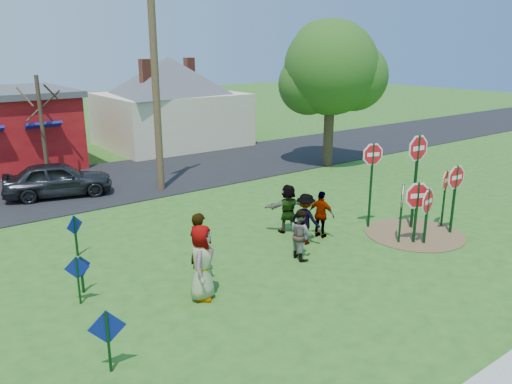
# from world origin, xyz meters

# --- Properties ---
(ground) EXTENTS (120.00, 120.00, 0.00)m
(ground) POSITION_xyz_m (0.00, 0.00, 0.00)
(ground) COLOR #295819
(ground) RESTS_ON ground
(road) EXTENTS (120.00, 7.50, 0.04)m
(road) POSITION_xyz_m (0.00, 11.50, 0.02)
(road) COLOR black
(road) RESTS_ON ground
(dirt_patch) EXTENTS (3.20, 3.20, 0.03)m
(dirt_patch) POSITION_xyz_m (4.50, -1.00, 0.01)
(dirt_patch) COLOR brown
(dirt_patch) RESTS_ON ground
(cream_house) EXTENTS (9.40, 9.40, 6.50)m
(cream_house) POSITION_xyz_m (5.50, 18.00, 2.92)
(cream_house) COLOR beige
(cream_house) RESTS_ON ground
(stop_sign_a) EXTENTS (1.06, 0.46, 2.13)m
(stop_sign_a) POSITION_xyz_m (3.83, -1.45, 1.42)
(stop_sign_a) COLOR #0E3315
(stop_sign_a) RESTS_ON ground
(stop_sign_b) EXTENTS (0.98, 0.32, 3.06)m
(stop_sign_b) POSITION_xyz_m (3.78, 0.35, 2.24)
(stop_sign_b) COLOR #0E3315
(stop_sign_b) RESTS_ON ground
(stop_sign_c) EXTENTS (1.19, 0.12, 3.37)m
(stop_sign_c) POSITION_xyz_m (4.90, -0.57, 2.38)
(stop_sign_c) COLOR #0E3315
(stop_sign_c) RESTS_ON ground
(stop_sign_d) EXTENTS (0.89, 0.26, 2.11)m
(stop_sign_d) POSITION_xyz_m (5.86, -1.10, 1.50)
(stop_sign_d) COLOR #0E3315
(stop_sign_d) RESTS_ON ground
(stop_sign_e) EXTENTS (1.08, 0.26, 1.94)m
(stop_sign_e) POSITION_xyz_m (4.04, -1.69, 1.27)
(stop_sign_e) COLOR #0E3315
(stop_sign_e) RESTS_ON ground
(stop_sign_f) EXTENTS (1.07, 0.10, 2.45)m
(stop_sign_f) POSITION_xyz_m (5.53, -1.65, 1.74)
(stop_sign_f) COLOR #0E3315
(stop_sign_f) RESTS_ON ground
(stop_sign_g) EXTENTS (0.81, 0.60, 2.07)m
(stop_sign_g) POSITION_xyz_m (3.47, -1.17, 1.41)
(stop_sign_g) COLOR #0E3315
(stop_sign_g) RESTS_ON ground
(blue_diamond_a) EXTENTS (0.68, 0.23, 1.29)m
(blue_diamond_a) POSITION_xyz_m (-6.25, -2.01, 0.79)
(blue_diamond_a) COLOR #0E3315
(blue_diamond_a) RESTS_ON ground
(blue_diamond_b) EXTENTS (0.54, 0.25, 1.22)m
(blue_diamond_b) POSITION_xyz_m (-5.86, 0.95, 0.76)
(blue_diamond_b) COLOR #0E3315
(blue_diamond_b) RESTS_ON ground
(blue_diamond_c) EXTENTS (0.55, 0.25, 1.00)m
(blue_diamond_c) POSITION_xyz_m (-5.62, 1.47, 0.60)
(blue_diamond_c) COLOR #0E3315
(blue_diamond_c) RESTS_ON ground
(blue_diamond_d) EXTENTS (0.55, 0.30, 1.27)m
(blue_diamond_d) POSITION_xyz_m (-4.99, 3.88, 0.79)
(blue_diamond_d) COLOR #0E3315
(blue_diamond_d) RESTS_ON ground
(person_a) EXTENTS (1.08, 1.09, 1.90)m
(person_a) POSITION_xyz_m (-3.34, -0.57, 0.95)
(person_a) COLOR #425192
(person_a) RESTS_ON ground
(person_b) EXTENTS (0.59, 0.77, 1.88)m
(person_b) POSITION_xyz_m (-2.89, 0.31, 0.94)
(person_b) COLOR #1C6550
(person_b) RESTS_ON ground
(person_c) EXTENTS (0.66, 0.79, 1.49)m
(person_c) POSITION_xyz_m (0.19, -0.18, 0.74)
(person_c) COLOR brown
(person_c) RESTS_ON ground
(person_d) EXTENTS (0.88, 1.18, 1.62)m
(person_d) POSITION_xyz_m (1.08, 0.59, 0.81)
(person_d) COLOR #343439
(person_d) RESTS_ON ground
(person_e) EXTENTS (0.66, 0.98, 1.54)m
(person_e) POSITION_xyz_m (1.84, 0.68, 0.77)
(person_e) COLOR #543162
(person_e) RESTS_ON ground
(person_f) EXTENTS (1.60, 0.98, 1.64)m
(person_f) POSITION_xyz_m (1.30, 1.69, 0.82)
(person_f) COLOR #1D5A35
(person_f) RESTS_ON ground
(suv) EXTENTS (4.49, 2.71, 1.43)m
(suv) POSITION_xyz_m (-3.62, 10.42, 0.76)
(suv) COLOR #2C2C31
(suv) RESTS_ON road
(utility_pole) EXTENTS (2.24, 1.08, 9.77)m
(utility_pole) POSITION_xyz_m (0.20, 8.85, 5.14)
(utility_pole) COLOR #4C3823
(utility_pole) RESTS_ON ground
(leafy_tree) EXTENTS (5.15, 4.69, 7.31)m
(leafy_tree) POSITION_xyz_m (9.40, 7.91, 4.71)
(leafy_tree) COLOR #382819
(leafy_tree) RESTS_ON ground
(bare_tree_east) EXTENTS (1.80, 1.80, 4.77)m
(bare_tree_east) POSITION_xyz_m (-3.23, 13.61, 3.09)
(bare_tree_east) COLOR #382819
(bare_tree_east) RESTS_ON ground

